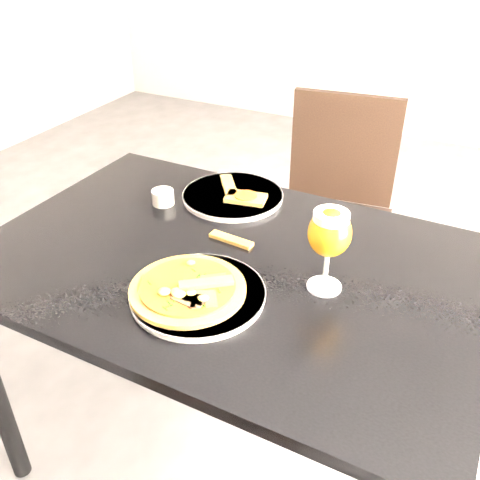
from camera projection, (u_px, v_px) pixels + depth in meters
The scene contains 10 objects.
ground at pixel (212, 451), 1.69m from camera, with size 6.00×6.00×0.00m, color #525254.
dining_table at pixel (229, 288), 1.32m from camera, with size 1.21×0.81×0.75m.
chair_far at pixel (332, 210), 1.99m from camera, with size 0.46×0.46×0.90m.
plate_main at pixel (198, 294), 1.14m from camera, with size 0.29×0.29×0.02m, color white.
pizza at pixel (188, 288), 1.14m from camera, with size 0.25×0.25×0.03m.
plate_second at pixel (233, 196), 1.53m from camera, with size 0.28×0.28×0.02m, color white.
crust_scraps at pixel (240, 194), 1.51m from camera, with size 0.19×0.15×0.02m.
loose_crust at pixel (231, 240), 1.33m from camera, with size 0.12×0.03×0.01m, color olive.
sauce_cup at pixel (163, 197), 1.49m from camera, with size 0.06×0.06×0.04m.
beer_glass at pixel (330, 234), 1.10m from camera, with size 0.09×0.09×0.19m.
Camera 1 is at (0.56, -0.91, 1.47)m, focal length 40.00 mm.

